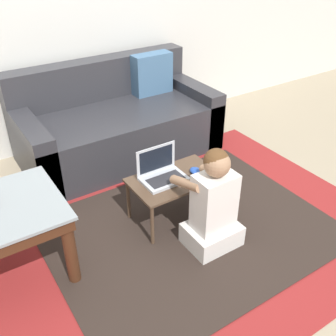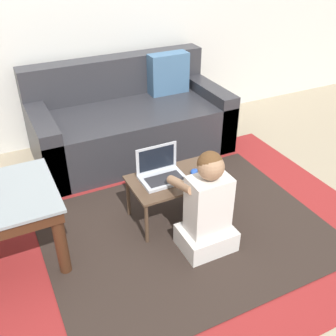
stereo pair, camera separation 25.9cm
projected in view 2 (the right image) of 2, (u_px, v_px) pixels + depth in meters
The scene contains 7 objects.
ground_plane at pixel (174, 226), 2.68m from camera, with size 16.00×16.00×0.00m, color gray.
area_rug at pixel (186, 231), 2.63m from camera, with size 2.53×1.97×0.01m.
couch at pixel (130, 121), 3.45m from camera, with size 1.65×0.85×0.79m.
laptop_desk at pixel (174, 183), 2.62m from camera, with size 0.60×0.36×0.32m.
laptop at pixel (161, 174), 2.58m from camera, with size 0.29×0.20×0.21m.
computer_mouse at pixel (197, 173), 2.62m from camera, with size 0.07×0.10×0.04m.
person_seated at pixel (207, 209), 2.36m from camera, with size 0.33×0.41×0.69m.
Camera 2 is at (-0.95, -1.83, 1.76)m, focal length 42.00 mm.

